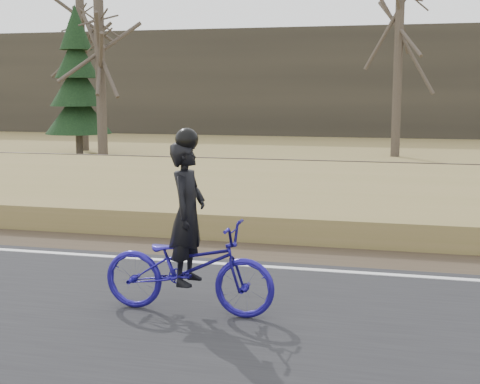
# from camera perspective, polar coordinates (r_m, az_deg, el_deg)

# --- Properties ---
(embankment) EXTENTS (120.00, 5.00, 0.44)m
(embankment) POSITION_cam_1_polar(r_m,az_deg,el_deg) (15.25, -14.46, -0.55)
(embankment) COLOR olive
(embankment) RESTS_ON ground
(ballast) EXTENTS (120.00, 3.00, 0.45)m
(ballast) POSITION_cam_1_polar(r_m,az_deg,el_deg) (18.64, -8.93, 1.29)
(ballast) COLOR slate
(ballast) RESTS_ON ground
(railroad) EXTENTS (120.00, 2.40, 0.29)m
(railroad) POSITION_cam_1_polar(r_m,az_deg,el_deg) (18.60, -8.95, 2.22)
(railroad) COLOR black
(railroad) RESTS_ON ballast
(treeline_backdrop) EXTENTS (120.00, 4.00, 6.00)m
(treeline_backdrop) POSITION_cam_1_polar(r_m,az_deg,el_deg) (39.69, 3.54, 9.30)
(treeline_backdrop) COLOR #383328
(treeline_backdrop) RESTS_ON ground
(cyclist) EXTENTS (2.05, 0.76, 2.13)m
(cyclist) POSITION_cam_1_polar(r_m,az_deg,el_deg) (7.68, -4.45, -5.44)
(cyclist) COLOR navy
(cyclist) RESTS_ON road
(bare_tree_left) EXTENTS (0.36, 0.36, 7.10)m
(bare_tree_left) POSITION_cam_1_polar(r_m,az_deg,el_deg) (29.63, -13.34, 10.34)
(bare_tree_left) COLOR brown
(bare_tree_left) RESTS_ON ground
(bare_tree_near_left) EXTENTS (0.36, 0.36, 6.39)m
(bare_tree_near_left) POSITION_cam_1_polar(r_m,az_deg,el_deg) (24.88, -11.82, 9.92)
(bare_tree_near_left) COLOR brown
(bare_tree_near_left) RESTS_ON ground
(bare_tree_center) EXTENTS (0.36, 0.36, 9.66)m
(bare_tree_center) POSITION_cam_1_polar(r_m,az_deg,el_deg) (26.97, 13.43, 13.24)
(bare_tree_center) COLOR brown
(bare_tree_center) RESTS_ON ground
(conifer) EXTENTS (2.60, 2.60, 5.85)m
(conifer) POSITION_cam_1_polar(r_m,az_deg,el_deg) (27.20, -13.72, 8.84)
(conifer) COLOR brown
(conifer) RESTS_ON ground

